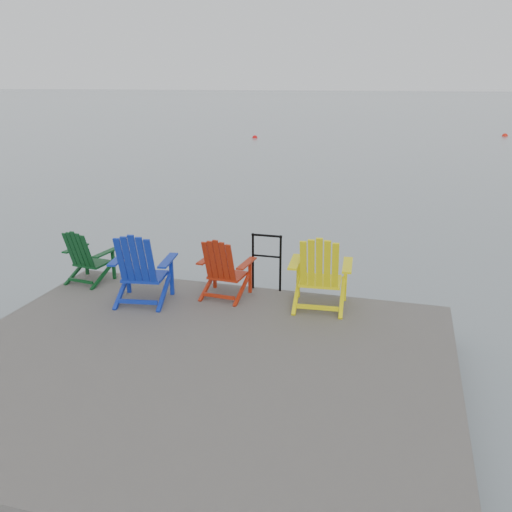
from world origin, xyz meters
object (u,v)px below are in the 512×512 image
(chair_red, at_px, (224,267))
(buoy_b, at_px, (255,138))
(chair_blue, at_px, (141,267))
(chair_yellow, at_px, (320,271))
(buoy_d, at_px, (505,136))
(handrail, at_px, (267,257))
(chair_green, at_px, (87,256))

(chair_red, height_order, buoy_b, chair_red)
(chair_blue, height_order, chair_yellow, chair_yellow)
(buoy_b, relative_size, buoy_d, 0.89)
(chair_red, xyz_separation_m, buoy_d, (8.68, 33.48, -0.98))
(handrail, xyz_separation_m, chair_blue, (-1.63, -0.99, 0.01))
(chair_green, height_order, buoy_b, chair_green)
(handrail, relative_size, chair_green, 1.01)
(chair_blue, relative_size, chair_red, 1.15)
(buoy_d, bearing_deg, chair_red, -104.53)
(chair_green, bearing_deg, handrail, 16.78)
(chair_blue, distance_m, chair_yellow, 2.59)
(handrail, xyz_separation_m, chair_red, (-0.53, -0.47, -0.06))
(handrail, distance_m, chair_blue, 1.91)
(chair_green, xyz_separation_m, chair_red, (2.33, -0.01, 0.03))
(buoy_b, bearing_deg, buoy_d, 19.50)
(buoy_d, bearing_deg, chair_yellow, -102.19)
(handrail, distance_m, buoy_b, 28.46)
(handrail, relative_size, chair_red, 0.95)
(buoy_b, xyz_separation_m, buoy_d, (16.07, 5.69, 0.00))
(chair_yellow, relative_size, buoy_d, 2.83)
(chair_green, bearing_deg, buoy_d, 79.32)
(chair_yellow, distance_m, buoy_d, 34.29)
(chair_yellow, bearing_deg, buoy_b, 103.19)
(chair_red, bearing_deg, chair_blue, -150.20)
(chair_yellow, height_order, buoy_b, chair_yellow)
(buoy_d, bearing_deg, chair_blue, -106.04)
(chair_blue, bearing_deg, handrail, 22.71)
(chair_yellow, xyz_separation_m, buoy_d, (7.23, 33.50, -1.06))
(buoy_b, bearing_deg, chair_blue, -77.46)
(chair_green, xyz_separation_m, buoy_d, (11.01, 33.47, -0.95))
(chair_red, distance_m, buoy_b, 28.77)
(handrail, bearing_deg, chair_green, -170.75)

